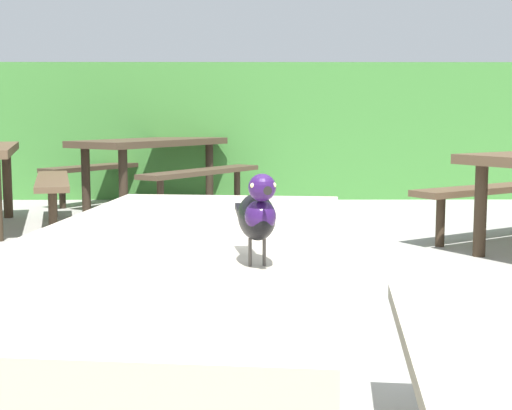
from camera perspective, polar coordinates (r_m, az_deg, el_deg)
name	(u,v)px	position (r m, az deg, el deg)	size (l,w,h in m)	color
hedge_wall	(264,129)	(9.94, 0.62, 5.77)	(28.00, 2.25, 1.61)	#428438
picnic_table_foreground	(180,311)	(1.85, -5.77, -8.05)	(1.86, 1.89, 0.74)	#B2A893
bird_grackle	(257,214)	(1.44, 0.11, -0.68)	(0.09, 0.29, 0.18)	black
picnic_table_mid_right	(151,156)	(8.25, -8.02, 3.70)	(2.35, 2.36, 0.74)	#473828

